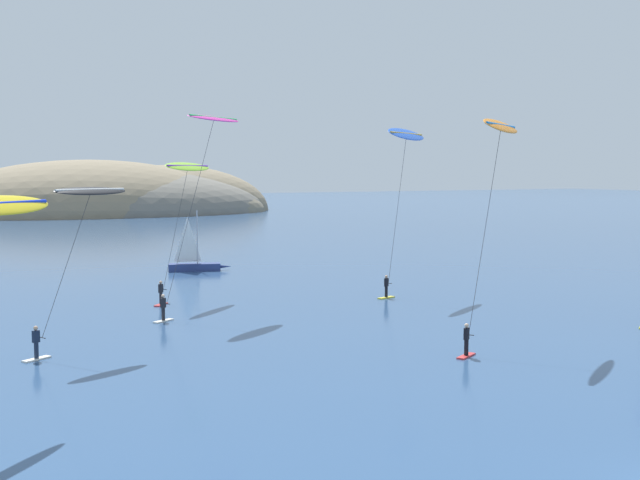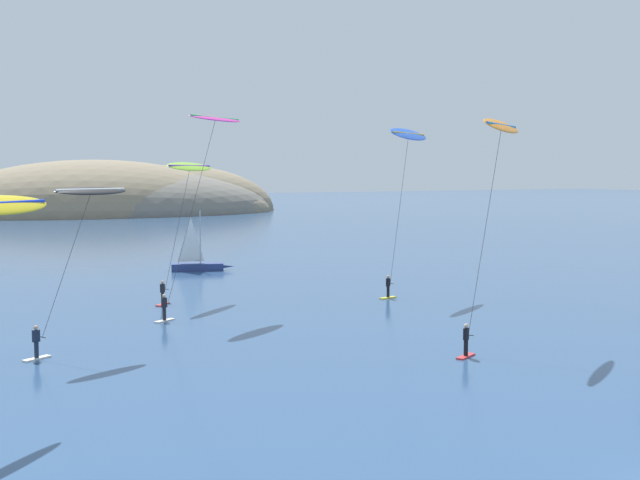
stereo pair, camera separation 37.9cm
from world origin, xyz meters
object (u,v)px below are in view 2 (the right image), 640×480
(kitesurfer_lime, at_px, (188,176))
(kitesurfer_orange, at_px, (499,142))
(kitesurfer_blue, at_px, (407,144))
(kitesurfer_black, at_px, (85,207))
(kitesurfer_magenta, at_px, (212,132))
(sailboat_near, at_px, (201,264))

(kitesurfer_lime, bearing_deg, kitesurfer_orange, -64.97)
(kitesurfer_blue, height_order, kitesurfer_orange, kitesurfer_blue)
(kitesurfer_black, distance_m, kitesurfer_orange, 22.43)
(kitesurfer_black, height_order, kitesurfer_blue, kitesurfer_blue)
(kitesurfer_magenta, xyz_separation_m, kitesurfer_lime, (0.12, 5.54, -2.98))
(sailboat_near, xyz_separation_m, kitesurfer_black, (-16.26, -29.00, 6.85))
(kitesurfer_blue, xyz_separation_m, kitesurfer_orange, (-5.09, -16.59, -0.47))
(kitesurfer_black, bearing_deg, kitesurfer_blue, 18.32)
(sailboat_near, relative_size, kitesurfer_black, 0.69)
(sailboat_near, relative_size, kitesurfer_orange, 0.48)
(kitesurfer_lime, bearing_deg, sailboat_near, 67.95)
(kitesurfer_black, xyz_separation_m, kitesurfer_magenta, (10.13, 8.63, 4.49))
(kitesurfer_lime, bearing_deg, kitesurfer_blue, -20.06)
(sailboat_near, xyz_separation_m, kitesurfer_lime, (-6.01, -14.83, 8.36))
(kitesurfer_orange, height_order, kitesurfer_lime, kitesurfer_orange)
(kitesurfer_black, distance_m, kitesurfer_lime, 17.55)
(kitesurfer_orange, bearing_deg, sailboat_near, 96.74)
(kitesurfer_blue, bearing_deg, kitesurfer_lime, 159.94)
(kitesurfer_magenta, bearing_deg, sailboat_near, 73.26)
(kitesurfer_black, relative_size, kitesurfer_orange, 0.70)
(sailboat_near, bearing_deg, kitesurfer_lime, -112.05)
(kitesurfer_black, xyz_separation_m, kitesurfer_orange, (20.64, -8.07, 3.44))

